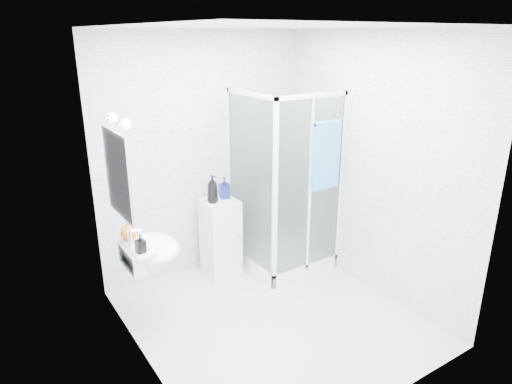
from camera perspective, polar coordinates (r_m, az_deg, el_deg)
room at (r=3.90m, az=2.21°, el=0.54°), size 2.40×2.60×2.60m
shower_enclosure at (r=5.16m, az=3.23°, el=-4.88°), size 0.90×0.95×2.00m
wall_basin at (r=4.04m, az=-13.26°, el=-7.00°), size 0.46×0.56×0.35m
mirror at (r=3.74m, az=-16.92°, el=2.09°), size 0.02×0.60×0.70m
vanity_lights at (r=3.66m, az=-16.81°, el=8.52°), size 0.10×0.40×0.08m
wall_hooks at (r=4.76m, az=-9.12°, el=7.71°), size 0.23×0.06×0.03m
storage_cabinet at (r=5.05m, az=-4.43°, el=-5.66°), size 0.36×0.39×0.86m
hand_towel at (r=4.70m, az=8.78°, el=4.77°), size 0.33×0.05×0.71m
shampoo_bottle_a at (r=4.79m, az=-5.47°, el=0.38°), size 0.14×0.14×0.30m
shampoo_bottle_b at (r=4.92m, az=-3.95°, el=0.52°), size 0.12×0.13×0.23m
soap_dispenser_orange at (r=4.08m, az=-15.64°, el=-4.51°), size 0.17×0.17×0.19m
soap_dispenser_black at (r=3.82m, az=-14.25°, el=-6.25°), size 0.08×0.08×0.16m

